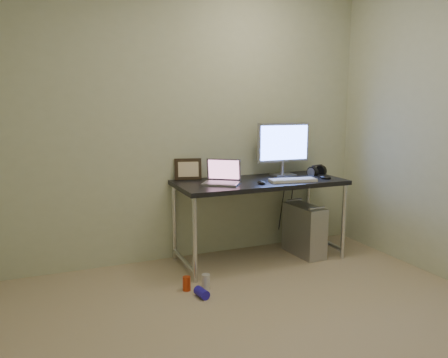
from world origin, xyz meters
TOP-DOWN VIEW (x-y plane):
  - floor at (0.00, 0.00)m, footprint 3.50×3.50m
  - wall_back at (0.00, 1.75)m, footprint 3.50×0.02m
  - desk at (0.54, 1.41)m, footprint 1.55×0.68m
  - tower_computer at (1.00, 1.35)m, footprint 0.23×0.47m
  - cable_a at (0.95, 1.70)m, footprint 0.01×0.16m
  - cable_b at (1.04, 1.68)m, footprint 0.02×0.11m
  - can_red at (-0.31, 0.99)m, footprint 0.08×0.08m
  - can_white at (-0.16, 0.95)m, footprint 0.08×0.08m
  - can_blue at (-0.24, 0.82)m, footprint 0.09×0.14m
  - laptop at (0.16, 1.39)m, footprint 0.39×0.38m
  - monitor at (0.88, 1.57)m, footprint 0.55×0.16m
  - keyboard at (0.79, 1.24)m, footprint 0.44×0.20m
  - mouse_right at (1.15, 1.25)m, footprint 0.11×0.14m
  - mouse_left at (0.47, 1.25)m, footprint 0.08×0.11m
  - headphones at (1.22, 1.49)m, footprint 0.21×0.12m
  - picture_frame at (-0.05, 1.70)m, footprint 0.26×0.13m
  - webcam at (0.20, 1.67)m, footprint 0.04×0.03m

SIDE VIEW (x-z plane):
  - floor at x=0.00m, z-range 0.00..0.00m
  - can_blue at x=-0.24m, z-range 0.00..0.07m
  - can_red at x=-0.31m, z-range 0.00..0.11m
  - can_white at x=-0.16m, z-range 0.00..0.12m
  - tower_computer at x=1.00m, z-range -0.01..0.50m
  - cable_b at x=1.04m, z-range 0.02..0.74m
  - cable_a at x=0.95m, z-range 0.06..0.74m
  - desk at x=0.54m, z-range 0.29..1.04m
  - keyboard at x=0.79m, z-range 0.75..0.78m
  - mouse_left at x=0.47m, z-range 0.75..0.79m
  - mouse_right at x=1.15m, z-range 0.75..0.79m
  - headphones at x=1.22m, z-range 0.72..0.84m
  - laptop at x=0.16m, z-range 0.69..0.91m
  - webcam at x=0.20m, z-range 0.78..0.90m
  - picture_frame at x=-0.05m, z-range 0.75..0.95m
  - monitor at x=0.88m, z-range 0.79..1.31m
  - wall_back at x=0.00m, z-range 0.00..2.50m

